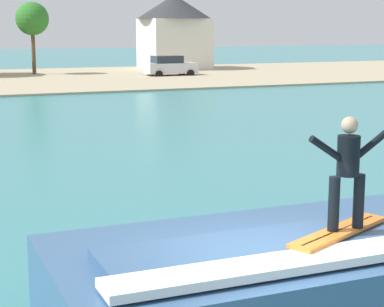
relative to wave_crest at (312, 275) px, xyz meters
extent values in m
cube|color=#365881|center=(0.00, 0.03, -0.04)|extent=(7.85, 3.43, 1.28)
cube|color=#365881|center=(0.00, -0.40, 0.67)|extent=(6.67, 1.54, 0.14)
cube|color=white|center=(0.00, -1.08, 0.70)|extent=(7.07, 0.62, 0.12)
cube|color=orange|center=(0.15, -0.43, 0.79)|extent=(2.09, 1.24, 0.06)
cube|color=black|center=(0.15, -0.43, 0.82)|extent=(1.79, 0.86, 0.01)
cylinder|color=black|center=(0.02, -0.45, 1.22)|extent=(0.16, 0.16, 0.79)
cylinder|color=black|center=(0.45, -0.45, 1.22)|extent=(0.16, 0.16, 0.79)
cylinder|color=black|center=(0.24, -0.45, 1.90)|extent=(0.32, 0.32, 0.57)
sphere|color=tan|center=(0.24, -0.45, 2.33)|extent=(0.24, 0.24, 0.24)
cylinder|color=black|center=(-0.15, -0.45, 2.03)|extent=(0.52, 0.10, 0.38)
cylinder|color=black|center=(0.63, -0.45, 2.03)|extent=(0.52, 0.10, 0.38)
cube|color=silver|center=(16.01, 47.76, 0.09)|extent=(4.50, 1.99, 0.90)
cube|color=#262D38|center=(15.68, 47.76, 0.86)|extent=(2.47, 1.79, 0.64)
cylinder|color=black|center=(17.48, 48.80, -0.36)|extent=(0.64, 0.22, 0.64)
cylinder|color=black|center=(17.48, 46.71, -0.36)|extent=(0.64, 0.22, 0.64)
cylinder|color=black|center=(14.55, 48.80, -0.36)|extent=(0.64, 0.22, 0.64)
cylinder|color=black|center=(14.55, 46.71, -0.36)|extent=(0.64, 0.22, 0.64)
cube|color=silver|center=(19.69, 56.33, 1.89)|extent=(6.05, 6.01, 5.13)
cone|color=#2D2D33|center=(19.69, 56.33, 5.63)|extent=(7.50, 7.50, 2.35)
cylinder|color=brown|center=(5.17, 53.68, 1.41)|extent=(0.34, 0.34, 4.17)
sphere|color=#2D7226|center=(5.17, 53.68, 4.37)|extent=(2.94, 2.94, 2.94)
camera|label=1|loc=(-5.42, -8.24, 3.69)|focal=63.52mm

